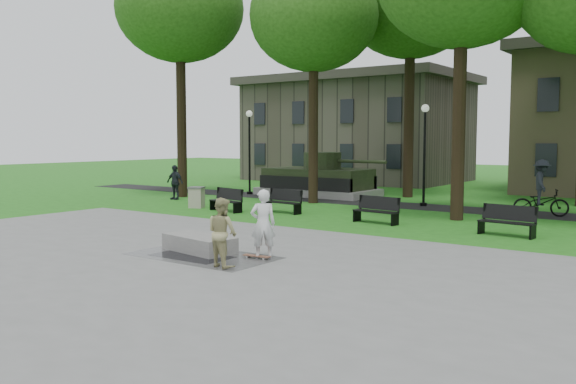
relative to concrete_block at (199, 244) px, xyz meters
The scene contains 22 objects.
ground 2.30m from the concrete_block, 93.52° to the left, with size 120.00×120.00×0.00m, color #206116.
plaza 2.73m from the concrete_block, 92.96° to the right, with size 22.00×16.00×0.02m, color gray.
footpath 14.29m from the concrete_block, 90.56° to the left, with size 44.00×2.60×0.01m, color black.
building_left 31.05m from the concrete_block, 111.16° to the left, with size 15.00×10.00×7.20m, color #4C443D.
tree_0 19.25m from the concrete_block, 137.10° to the left, with size 6.80×6.80×12.97m.
tree_1 16.15m from the concrete_block, 109.95° to the left, with size 6.20×6.20×11.63m.
tree_4 21.02m from the concrete_block, 96.68° to the left, with size 7.20×7.20×13.50m.
lamp_left 17.94m from the concrete_block, 124.81° to the left, with size 0.36×0.36×4.73m.
lamp_mid 14.81m from the concrete_block, 88.59° to the left, with size 0.36×0.36×4.73m.
tank_monument 17.58m from the concrete_block, 112.05° to the left, with size 7.45×3.40×2.40m.
puddle 0.71m from the concrete_block, 63.58° to the right, with size 2.20×1.20×0.00m, color black.
concrete_block is the anchor object (origin of this frame).
skateboard 1.91m from the concrete_block, ahead, with size 0.78×0.20×0.07m, color brown.
skateboarder 2.15m from the concrete_block, ahead, with size 0.66×0.43×1.82m, color silver.
friend_watching 2.27m from the concrete_block, 31.11° to the right, with size 0.83×0.65×1.70m, color tan.
pedestrian_walker 15.13m from the concrete_block, 138.73° to the left, with size 1.05×0.44×1.79m, color #20242B.
cyclist 15.04m from the concrete_block, 67.57° to the left, with size 2.26×1.39×2.31m.
park_bench_0 9.62m from the concrete_block, 126.86° to the left, with size 1.85×0.88×1.00m.
park_bench_1 9.34m from the concrete_block, 111.61° to the left, with size 1.84×0.71×1.00m.
park_bench_2 8.23m from the concrete_block, 81.13° to the left, with size 1.84×0.74×1.00m.
park_bench_3 10.00m from the concrete_block, 52.39° to the left, with size 1.84×0.72×1.00m.
trash_bin 11.10m from the concrete_block, 134.60° to the left, with size 0.88×0.88×0.96m.
Camera 1 is at (11.89, -14.40, 3.14)m, focal length 38.00 mm.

